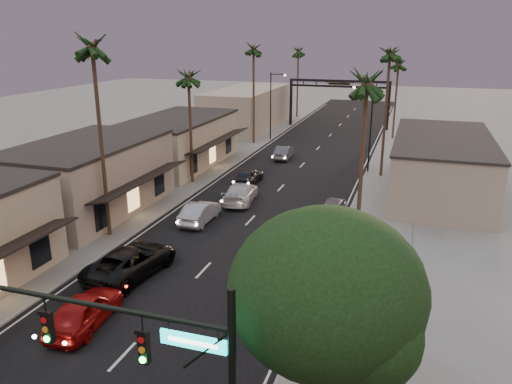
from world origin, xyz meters
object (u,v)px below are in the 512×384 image
Objects in this scene: oncoming_red at (85,310)px; oncoming_pickup at (132,261)px; palm_ra at (367,76)px; palm_far at (298,49)px; traffic_signal at (167,367)px; palm_ld at (254,46)px; arch at (339,92)px; palm_lc at (188,72)px; streetlight_right at (368,122)px; curbside_black at (313,253)px; palm_rb at (391,49)px; palm_lb at (91,41)px; oncoming_silver at (200,212)px; palm_rc at (399,61)px; curbside_near at (292,292)px; streetlight_left at (273,101)px; corner_tree at (328,299)px.

oncoming_pickup is (-0.71, 5.50, 0.04)m from oncoming_red.
palm_far is at bearing 107.38° from palm_ra.
palm_ld is (-14.29, 51.00, 7.33)m from traffic_signal.
palm_lc reaches higher than arch.
streetlight_right reaches higher than curbside_black.
arch is 1.69× the size of streetlight_right.
oncoming_pickup is at bearing -88.27° from oncoming_red.
palm_rb is 25.06m from curbside_black.
oncoming_pickup is (-3.82, -52.82, -4.64)m from arch.
palm_lb is 19.45m from curbside_black.
palm_ld is 31.14m from oncoming_silver.
palm_rc reaches higher than curbside_near.
streetlight_left is 20.96m from palm_far.
curbside_black is (0.00, 5.50, -0.13)m from curbside_near.
curbside_near is (-3.28, 9.00, -5.09)m from corner_tree.
oncoming_silver is (-10.49, -18.44, -4.54)m from streetlight_right.
oncoming_red is at bearing 161.44° from corner_tree.
traffic_signal is 0.60× the size of palm_rb.
palm_rc is 40.54m from oncoming_silver.
streetlight_right is at bearing 83.72° from curbside_black.
corner_tree is 0.58× the size of arch.
corner_tree is 0.72× the size of palm_rc.
streetlight_left is at bearing 107.97° from corner_tree.
palm_lc is at bearing 90.00° from palm_lb.
curbside_near is (-2.40, -47.55, -9.58)m from palm_rc.
streetlight_left is 38.63m from curbside_black.
palm_lc is 42.01m from palm_far.
oncoming_pickup is at bearing 143.82° from corner_tree.
streetlight_right is 1.41× the size of curbside_near.
curbside_near is at bearing -158.46° from oncoming_red.
curbside_black is at bearing -0.19° from palm_lb.
palm_lc is 0.86× the size of palm_rb.
curbside_black is at bearing -65.88° from palm_ld.
arch is 43.85m from oncoming_silver.
oncoming_red is at bearing 138.92° from traffic_signal.
palm_lb reaches higher than curbside_near.
palm_ld reaches higher than oncoming_red.
palm_ra is at bearing -60.98° from palm_ld.
palm_rc reaches higher than arch.
palm_ra reaches higher than arch.
palm_rb is (17.20, 8.00, 1.95)m from palm_lc.
palm_lb is 27.94m from palm_rb.
streetlight_left is 22.07m from palm_rb.
streetlight_left is 1.81× the size of oncoming_red.
oncoming_red is 14.89m from oncoming_silver.
corner_tree is at bearing -81.38° from arch.
palm_ld is (0.00, 19.00, 1.95)m from palm_lc.
traffic_signal is at bearing -79.30° from palm_far.
palm_rb is 2.85× the size of oncoming_red.
palm_far is 2.07× the size of curbside_near.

